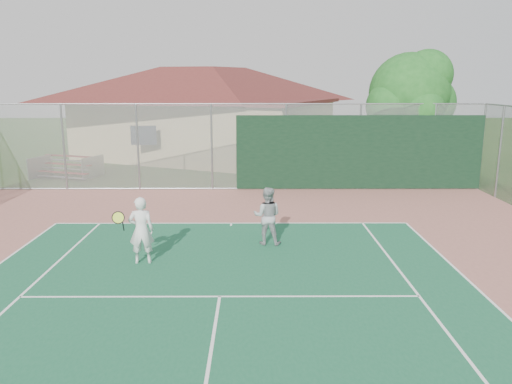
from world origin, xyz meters
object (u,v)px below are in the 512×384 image
at_px(tree, 411,96).
at_px(player_white_front, 141,231).
at_px(clubhouse, 205,104).
at_px(player_grey_back, 267,217).
at_px(bleachers, 66,166).

xyz_separation_m(tree, player_white_front, (-9.58, -10.46, -2.93)).
relative_size(clubhouse, player_grey_back, 10.76).
xyz_separation_m(bleachers, player_grey_back, (9.09, -9.92, 0.27)).
distance_m(bleachers, player_white_front, 12.86).
bearing_deg(tree, clubhouse, 142.39).
distance_m(clubhouse, player_white_front, 18.08).
xyz_separation_m(clubhouse, bleachers, (-5.88, -6.56, -2.62)).
relative_size(clubhouse, player_white_front, 10.27).
bearing_deg(player_grey_back, tree, -117.24).
xyz_separation_m(clubhouse, tree, (9.70, -7.47, 0.63)).
distance_m(bleachers, tree, 15.94).
bearing_deg(player_white_front, bleachers, -68.93).
height_order(player_white_front, player_grey_back, player_white_front).
bearing_deg(clubhouse, player_grey_back, -54.79).
height_order(clubhouse, tree, clubhouse).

